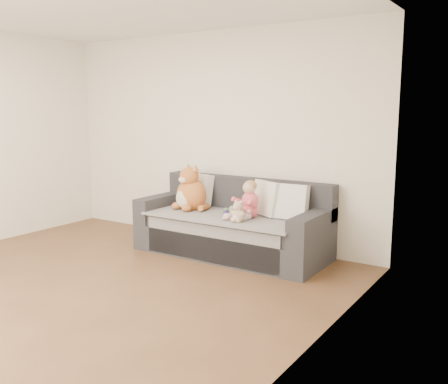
% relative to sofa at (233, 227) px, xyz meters
% --- Properties ---
extents(room_shell, '(5.00, 5.00, 5.00)m').
position_rel_sofa_xyz_m(room_shell, '(-0.57, -1.64, 0.99)').
color(room_shell, brown).
rests_on(room_shell, ground).
extents(sofa, '(2.20, 0.94, 0.85)m').
position_rel_sofa_xyz_m(sofa, '(0.00, 0.00, 0.00)').
color(sofa, '#29292E').
rests_on(sofa, ground).
extents(cushion_left, '(0.47, 0.30, 0.41)m').
position_rel_sofa_xyz_m(cushion_left, '(-0.63, 0.17, 0.36)').
color(cushion_left, white).
rests_on(cushion_left, sofa).
extents(cushion_right_back, '(0.46, 0.36, 0.40)m').
position_rel_sofa_xyz_m(cushion_right_back, '(0.37, 0.13, 0.36)').
color(cushion_right_back, white).
rests_on(cushion_right_back, sofa).
extents(cushion_right_front, '(0.43, 0.21, 0.40)m').
position_rel_sofa_xyz_m(cushion_right_front, '(0.65, 0.09, 0.36)').
color(cushion_right_front, white).
rests_on(cushion_right_front, sofa).
extents(toddler, '(0.29, 0.43, 0.42)m').
position_rel_sofa_xyz_m(toddler, '(0.26, -0.11, 0.34)').
color(toddler, '#DD4E57').
rests_on(toddler, sofa).
extents(plush_cat, '(0.44, 0.39, 0.57)m').
position_rel_sofa_xyz_m(plush_cat, '(-0.56, -0.07, 0.37)').
color(plush_cat, '#AF6526').
rests_on(plush_cat, sofa).
extents(teddy_bear, '(0.19, 0.15, 0.24)m').
position_rel_sofa_xyz_m(teddy_bear, '(0.27, -0.33, 0.26)').
color(teddy_bear, tan).
rests_on(teddy_bear, sofa).
extents(plush_cow, '(0.15, 0.21, 0.17)m').
position_rel_sofa_xyz_m(plush_cow, '(0.20, -0.22, 0.23)').
color(plush_cow, white).
rests_on(plush_cow, sofa).
extents(sippy_cup, '(0.09, 0.06, 0.10)m').
position_rel_sofa_xyz_m(sippy_cup, '(0.02, -0.18, 0.22)').
color(sippy_cup, '#533289').
rests_on(sippy_cup, sofa).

